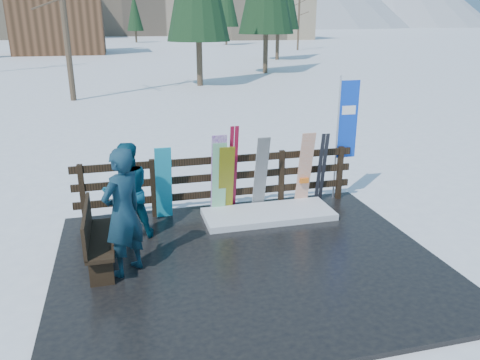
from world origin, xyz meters
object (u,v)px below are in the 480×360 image
object	(u,v)px
snowboard_0	(164,183)
snowboard_3	(219,175)
snowboard_2	(226,180)
snowboard_5	(305,169)
person_back	(127,191)
snowboard_4	(261,174)
rental_flag	(345,124)
snowboard_1	(219,179)
bench	(96,236)
person_front	(123,212)

from	to	relation	value
snowboard_0	snowboard_3	size ratio (longest dim) A/B	0.91
snowboard_0	snowboard_2	bearing A→B (deg)	0.00
snowboard_5	person_back	bearing A→B (deg)	-169.77
snowboard_4	rental_flag	bearing A→B (deg)	8.13
snowboard_4	snowboard_5	xyz separation A→B (m)	(0.93, -0.00, 0.01)
snowboard_0	snowboard_4	distance (m)	1.90
snowboard_1	rental_flag	distance (m)	2.88
rental_flag	snowboard_5	bearing A→B (deg)	-164.34
snowboard_1	snowboard_2	size ratio (longest dim) A/B	1.06
bench	snowboard_5	world-z (taller)	snowboard_5
bench	snowboard_3	distance (m)	2.76
snowboard_0	snowboard_1	bearing A→B (deg)	0.00
bench	rental_flag	xyz separation A→B (m)	(4.99, 1.83, 1.09)
snowboard_1	snowboard_4	bearing A→B (deg)	-0.00
snowboard_2	person_back	bearing A→B (deg)	-161.37
snowboard_0	snowboard_1	size ratio (longest dim) A/B	1.00
snowboard_1	person_front	world-z (taller)	person_front
snowboard_2	snowboard_4	distance (m)	0.71
person_back	snowboard_2	bearing A→B (deg)	-172.30
snowboard_0	rental_flag	distance (m)	3.90
bench	person_back	world-z (taller)	person_back
snowboard_2	snowboard_1	bearing A→B (deg)	180.00
bench	snowboard_1	xyz separation A→B (m)	(2.26, 1.56, 0.23)
snowboard_3	rental_flag	size ratio (longest dim) A/B	0.63
snowboard_1	snowboard_4	size ratio (longest dim) A/B	0.94
snowboard_0	snowboard_3	xyz separation A→B (m)	(1.05, 0.00, 0.08)
snowboard_3	bench	bearing A→B (deg)	-145.22
snowboard_2	rental_flag	size ratio (longest dim) A/B	0.55
snowboard_1	person_front	size ratio (longest dim) A/B	0.77
bench	snowboard_4	bearing A→B (deg)	26.75
snowboard_5	person_back	world-z (taller)	person_back
snowboard_3	snowboard_4	bearing A→B (deg)	-0.00
snowboard_5	snowboard_1	bearing A→B (deg)	180.00
bench	snowboard_3	bearing A→B (deg)	34.78
snowboard_0	snowboard_1	distance (m)	1.06
snowboard_5	person_back	size ratio (longest dim) A/B	0.93
snowboard_0	snowboard_4	world-z (taller)	snowboard_4
bench	snowboard_3	size ratio (longest dim) A/B	0.91
snowboard_4	rental_flag	distance (m)	2.08
snowboard_2	snowboard_4	bearing A→B (deg)	-0.00
snowboard_4	person_back	size ratio (longest dim) A/B	0.92
snowboard_0	person_back	distance (m)	0.93
snowboard_0	snowboard_5	world-z (taller)	snowboard_5
bench	snowboard_1	distance (m)	2.76
snowboard_1	person_back	world-z (taller)	person_back
person_front	person_back	distance (m)	1.23
snowboard_1	snowboard_4	xyz separation A→B (m)	(0.84, -0.00, 0.03)
snowboard_5	snowboard_2	bearing A→B (deg)	180.00
bench	snowboard_5	xyz separation A→B (m)	(4.03, 1.56, 0.27)
snowboard_1	snowboard_3	size ratio (longest dim) A/B	0.91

